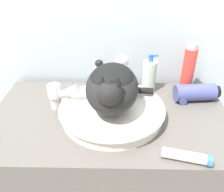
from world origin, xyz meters
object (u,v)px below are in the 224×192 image
Objects in this scene: cat at (112,86)px; lotion_bottle_white at (122,73)px; cream_tube at (187,156)px; soap_pump_bottle at (149,76)px; deodorant_stick at (99,75)px; faucet at (57,95)px; shampoo_bottle_tall at (188,69)px; hair_dryer at (195,93)px.

lotion_bottle_white is (0.04, 0.22, -0.06)m from cat.
cream_tube is at bearing -65.80° from lotion_bottle_white.
soap_pump_bottle is 0.23m from deodorant_stick.
faucet is 0.88× the size of cream_tube.
deodorant_stick is (-0.06, 0.22, -0.07)m from cat.
faucet is 0.60m from shampoo_bottle_tall.
deodorant_stick is (-0.23, -0.00, 0.00)m from soap_pump_bottle.
deodorant_stick is at bearing 180.00° from shampoo_bottle_tall.
hair_dryer is (0.36, 0.14, -0.11)m from cat.
soap_pump_bottle is 1.19× the size of deodorant_stick.
lotion_bottle_white is (0.11, 0.00, 0.01)m from deodorant_stick.
cream_tube is (0.24, -0.23, -0.13)m from cat.
cat is at bearing -147.15° from shampoo_bottle_tall.
deodorant_stick is 0.55m from cream_tube.
cat is 0.23m from lotion_bottle_white.
deodorant_stick is (0.17, 0.16, 0.01)m from faucet.
faucet is (-0.23, 0.07, -0.08)m from cat.
shampoo_bottle_tall is at bearing 29.71° from faucet.
lotion_bottle_white is at bearing 44.31° from faucet.
faucet is 0.78× the size of lotion_bottle_white.
shampoo_bottle_tall is 0.30m from lotion_bottle_white.
cat reaches higher than soap_pump_bottle.
shampoo_bottle_tall reaches higher than faucet.
lotion_bottle_white is (0.27, 0.16, 0.02)m from faucet.
soap_pump_bottle is at bearing 99.48° from cream_tube.
lotion_bottle_white reaches higher than cream_tube.
soap_pump_bottle is at bearing 151.09° from hair_dryer.
hair_dryer reaches higher than cream_tube.
soap_pump_bottle is 0.13m from lotion_bottle_white.
faucet is at bearing -164.86° from shampoo_bottle_tall.
cat is 0.25m from faucet.
shampoo_bottle_tall is 0.41m from deodorant_stick.
shampoo_bottle_tall reaches higher than soap_pump_bottle.
soap_pump_bottle is 0.92× the size of hair_dryer.
shampoo_bottle_tall reaches higher than cream_tube.
faucet is 0.31m from lotion_bottle_white.
deodorant_stick reaches higher than cream_tube.
cream_tube is 0.79× the size of hair_dryer.
soap_pump_bottle is (-0.18, 0.00, -0.04)m from shampoo_bottle_tall.
cat is 0.40m from hair_dryer.
cream_tube is at bearing 49.52° from cat.
shampoo_bottle_tall is at bearing 0.00° from deodorant_stick.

